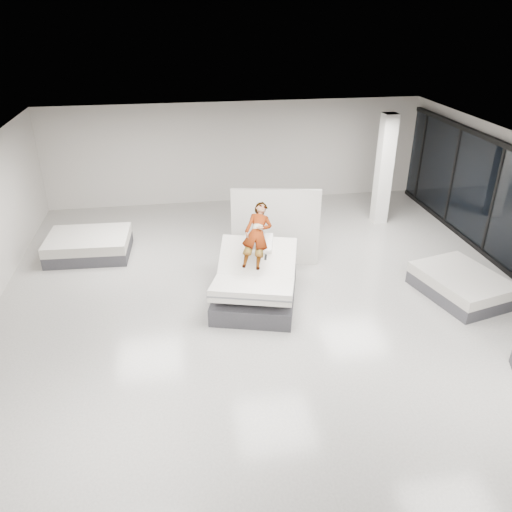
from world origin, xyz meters
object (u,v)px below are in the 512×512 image
object	(u,v)px
flat_bed_right_far	(461,285)
flat_bed_left_far	(89,245)
column	(384,170)
remote	(266,257)
hero_bed	(255,285)
person	(257,242)
divider_panel	(275,227)

from	to	relation	value
flat_bed_right_far	flat_bed_left_far	size ratio (longest dim) A/B	1.06
flat_bed_left_far	column	distance (m)	8.43
flat_bed_left_far	column	world-z (taller)	column
remote	flat_bed_right_far	distance (m)	4.47
hero_bed	flat_bed_left_far	size ratio (longest dim) A/B	1.24
hero_bed	flat_bed_right_far	distance (m)	4.60
hero_bed	remote	world-z (taller)	hero_bed
column	person	bearing A→B (deg)	-140.14
person	divider_panel	distance (m)	1.60
hero_bed	remote	bearing A→B (deg)	-24.45
hero_bed	remote	xyz separation A→B (m)	(0.20, -0.09, 0.70)
remote	divider_panel	world-z (taller)	divider_panel
divider_panel	flat_bed_right_far	distance (m)	4.45
flat_bed_right_far	flat_bed_left_far	world-z (taller)	flat_bed_left_far
divider_panel	column	size ratio (longest dim) A/B	0.67
remote	person	bearing A→B (deg)	122.15
column	hero_bed	bearing A→B (deg)	-138.39
person	divider_panel	bearing A→B (deg)	79.88
divider_panel	flat_bed_right_far	size ratio (longest dim) A/B	0.96
person	flat_bed_left_far	xyz separation A→B (m)	(-3.99, 2.62, -1.01)
column	remote	bearing A→B (deg)	-136.36
person	divider_panel	world-z (taller)	person
divider_panel	flat_bed_left_far	size ratio (longest dim) A/B	1.02
divider_panel	hero_bed	bearing A→B (deg)	-103.36
flat_bed_right_far	divider_panel	bearing A→B (deg)	150.02
flat_bed_right_far	flat_bed_left_far	xyz separation A→B (m)	(-8.48, 3.40, 0.01)
person	column	distance (m)	5.59
remote	flat_bed_left_far	xyz separation A→B (m)	(-4.11, 3.01, -0.84)
hero_bed	column	bearing A→B (deg)	41.61
remote	flat_bed_right_far	size ratio (longest dim) A/B	0.06
divider_panel	flat_bed_right_far	world-z (taller)	divider_panel
flat_bed_right_far	flat_bed_left_far	distance (m)	9.14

